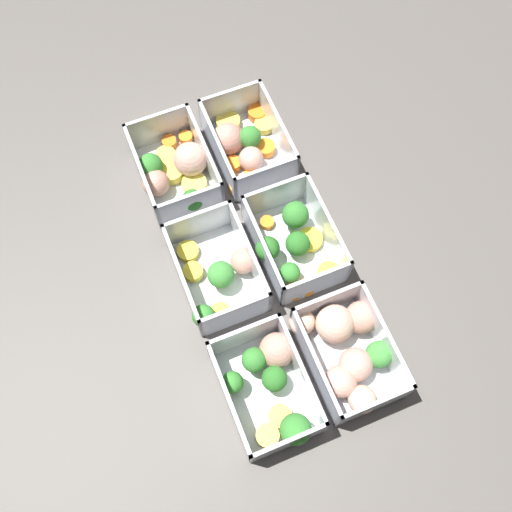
{
  "coord_description": "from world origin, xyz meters",
  "views": [
    {
      "loc": [
        0.3,
        -0.12,
        0.79
      ],
      "look_at": [
        0.0,
        0.0,
        0.02
      ],
      "focal_mm": 42.0,
      "sensor_mm": 36.0,
      "label": 1
    }
  ],
  "objects": [
    {
      "name": "container_far_center",
      "position": [
        0.0,
        0.06,
        0.03
      ],
      "size": [
        0.16,
        0.11,
        0.07
      ],
      "color": "silver",
      "rests_on": "ground_plane"
    },
    {
      "name": "container_near_left",
      "position": [
        -0.17,
        -0.06,
        0.03
      ],
      "size": [
        0.15,
        0.12,
        0.07
      ],
      "color": "silver",
      "rests_on": "ground_plane"
    },
    {
      "name": "container_near_center",
      "position": [
        0.01,
        -0.06,
        0.02
      ],
      "size": [
        0.15,
        0.12,
        0.07
      ],
      "color": "silver",
      "rests_on": "ground_plane"
    },
    {
      "name": "container_far_left",
      "position": [
        -0.18,
        0.05,
        0.02
      ],
      "size": [
        0.16,
        0.11,
        0.07
      ],
      "color": "silver",
      "rests_on": "ground_plane"
    },
    {
      "name": "container_far_right",
      "position": [
        0.17,
        0.06,
        0.03
      ],
      "size": [
        0.17,
        0.13,
        0.07
      ],
      "color": "silver",
      "rests_on": "ground_plane"
    },
    {
      "name": "container_near_right",
      "position": [
        0.17,
        -0.05,
        0.03
      ],
      "size": [
        0.16,
        0.11,
        0.07
      ],
      "color": "silver",
      "rests_on": "ground_plane"
    },
    {
      "name": "ground_plane",
      "position": [
        0.0,
        0.0,
        0.0
      ],
      "size": [
        4.0,
        4.0,
        0.0
      ],
      "primitive_type": "plane",
      "color": "#56514C"
    }
  ]
}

